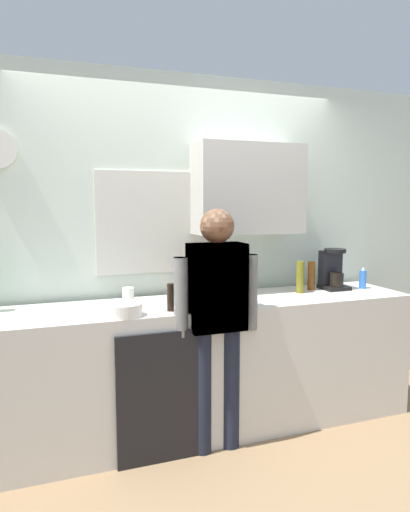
{
  "coord_description": "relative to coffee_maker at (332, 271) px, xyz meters",
  "views": [
    {
      "loc": [
        -1.02,
        -2.65,
        1.64
      ],
      "look_at": [
        0.01,
        0.25,
        1.27
      ],
      "focal_mm": 31.6,
      "sensor_mm": 36.0,
      "label": 1
    }
  ],
  "objects": [
    {
      "name": "ground_plane",
      "position": [
        -1.16,
        -0.41,
        -1.09
      ],
      "size": [
        8.0,
        8.0,
        0.0
      ],
      "primitive_type": "plane",
      "color": "#8C6D4C"
    },
    {
      "name": "kitchen_counter",
      "position": [
        -1.16,
        -0.11,
        -0.62
      ],
      "size": [
        3.18,
        0.64,
        0.94
      ],
      "primitive_type": "cube",
      "color": "beige",
      "rests_on": "ground_plane"
    },
    {
      "name": "dishwasher_panel",
      "position": [
        -1.55,
        -0.44,
        -0.66
      ],
      "size": [
        0.56,
        0.02,
        0.84
      ],
      "primitive_type": "cube",
      "color": "black",
      "rests_on": "ground_plane"
    },
    {
      "name": "back_wall_assembly",
      "position": [
        -1.11,
        0.3,
        0.27
      ],
      "size": [
        4.78,
        0.42,
        2.6
      ],
      "color": "silver",
      "rests_on": "ground_plane"
    },
    {
      "name": "coffee_maker",
      "position": [
        0.0,
        0.0,
        0.0
      ],
      "size": [
        0.2,
        0.2,
        0.33
      ],
      "color": "black",
      "rests_on": "kitchen_counter"
    },
    {
      "name": "bottle_olive_oil",
      "position": [
        -0.34,
        -0.06,
        -0.02
      ],
      "size": [
        0.06,
        0.06,
        0.25
      ],
      "primitive_type": "cylinder",
      "color": "olive",
      "rests_on": "kitchen_counter"
    },
    {
      "name": "bottle_red_vinegar",
      "position": [
        -1.16,
        0.1,
        -0.04
      ],
      "size": [
        0.06,
        0.06,
        0.22
      ],
      "primitive_type": "cylinder",
      "color": "maroon",
      "rests_on": "kitchen_counter"
    },
    {
      "name": "bottle_dark_sauce",
      "position": [
        -1.43,
        -0.29,
        -0.06
      ],
      "size": [
        0.06,
        0.06,
        0.18
      ],
      "primitive_type": "cylinder",
      "color": "black",
      "rests_on": "kitchen_counter"
    },
    {
      "name": "bottle_green_wine",
      "position": [
        -1.17,
        -0.13,
        0.0
      ],
      "size": [
        0.07,
        0.07,
        0.3
      ],
      "primitive_type": "cylinder",
      "color": "#195923",
      "rests_on": "kitchen_counter"
    },
    {
      "name": "bottle_amber_beer",
      "position": [
        -0.18,
        0.02,
        -0.03
      ],
      "size": [
        0.06,
        0.06,
        0.23
      ],
      "primitive_type": "cylinder",
      "color": "brown",
      "rests_on": "kitchen_counter"
    },
    {
      "name": "cup_white_mug",
      "position": [
        -1.65,
        0.1,
        -0.1
      ],
      "size": [
        0.08,
        0.08,
        0.1
      ],
      "primitive_type": "cylinder",
      "color": "white",
      "rests_on": "kitchen_counter"
    },
    {
      "name": "mixing_bowl",
      "position": [
        -1.74,
        -0.32,
        -0.11
      ],
      "size": [
        0.22,
        0.22,
        0.08
      ],
      "primitive_type": "cylinder",
      "color": "white",
      "rests_on": "kitchen_counter"
    },
    {
      "name": "potted_plant",
      "position": [
        -0.93,
        -0.22,
        -0.01
      ],
      "size": [
        0.15,
        0.15,
        0.23
      ],
      "color": "#9E5638",
      "rests_on": "kitchen_counter"
    },
    {
      "name": "dish_soap",
      "position": [
        0.24,
        -0.07,
        -0.07
      ],
      "size": [
        0.06,
        0.06,
        0.18
      ],
      "color": "blue",
      "rests_on": "kitchen_counter"
    },
    {
      "name": "person_at_sink",
      "position": [
        -1.16,
        -0.41,
        -0.14
      ],
      "size": [
        0.57,
        0.22,
        1.6
      ],
      "rotation": [
        0.0,
        0.0,
        -0.05
      ],
      "color": "brown",
      "rests_on": "ground_plane"
    },
    {
      "name": "person_guest",
      "position": [
        -1.16,
        -0.41,
        -0.14
      ],
      "size": [
        0.57,
        0.22,
        1.6
      ],
      "rotation": [
        0.0,
        0.0,
        2.65
      ],
      "color": "#3F4766",
      "rests_on": "ground_plane"
    }
  ]
}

